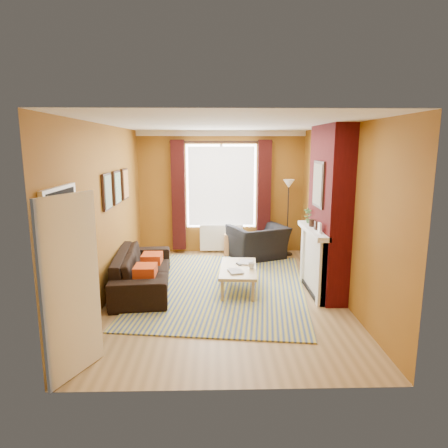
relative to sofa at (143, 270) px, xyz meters
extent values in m
plane|color=olive|center=(1.42, -0.28, -0.33)|extent=(5.50, 5.50, 0.00)
cube|color=#915D1C|center=(1.42, 2.47, 1.07)|extent=(3.80, 0.02, 2.80)
cube|color=#915D1C|center=(1.42, -3.03, 1.07)|extent=(3.80, 0.02, 2.80)
cube|color=#915D1C|center=(3.32, -0.28, 1.07)|extent=(0.02, 5.50, 2.80)
cube|color=#915D1C|center=(-0.48, -0.28, 1.07)|extent=(0.02, 5.50, 2.80)
cube|color=white|center=(1.42, -0.28, 2.47)|extent=(3.80, 5.50, 0.01)
cube|color=#45090A|center=(3.14, -0.28, 1.07)|extent=(0.35, 1.40, 2.80)
cube|color=white|center=(2.95, -0.28, 0.22)|extent=(0.12, 1.30, 1.10)
cube|color=white|center=(2.90, -0.28, 0.75)|extent=(0.22, 1.40, 0.08)
cube|color=white|center=(2.93, -0.86, 0.19)|extent=(0.16, 0.14, 1.04)
cube|color=white|center=(2.93, 0.30, 0.19)|extent=(0.16, 0.14, 1.04)
cube|color=black|center=(2.98, -0.28, 0.12)|extent=(0.06, 0.80, 0.90)
cube|color=black|center=(2.96, -0.28, -0.30)|extent=(0.20, 1.00, 0.06)
cube|color=white|center=(2.91, -0.63, 0.87)|extent=(0.03, 0.12, 0.16)
cube|color=black|center=(2.91, -0.38, 0.86)|extent=(0.03, 0.10, 0.14)
cylinder|color=black|center=(2.91, -0.13, 0.85)|extent=(0.10, 0.10, 0.12)
cube|color=black|center=(2.96, -0.28, 1.52)|extent=(0.03, 0.60, 0.75)
cube|color=#AE713B|center=(2.93, -0.28, 1.52)|extent=(0.01, 0.52, 0.66)
cube|color=white|center=(1.42, 2.43, 2.41)|extent=(3.80, 0.08, 0.12)
cube|color=white|center=(1.42, 2.44, 1.22)|extent=(1.60, 0.04, 1.90)
cube|color=white|center=(1.42, 2.40, 1.22)|extent=(1.50, 0.02, 1.80)
cube|color=white|center=(1.42, 2.42, 1.22)|extent=(0.06, 0.04, 1.90)
cube|color=#390E0D|center=(0.44, 2.35, 1.02)|extent=(0.30, 0.16, 2.50)
cube|color=#390E0D|center=(2.40, 2.35, 1.02)|extent=(0.30, 0.16, 2.50)
cylinder|color=black|center=(1.42, 2.35, 2.22)|extent=(2.30, 0.05, 0.05)
cube|color=white|center=(1.42, 2.37, 0.02)|extent=(1.00, 0.10, 0.60)
cube|color=white|center=(0.97, 2.31, 0.02)|extent=(0.04, 0.03, 0.56)
cube|color=white|center=(1.08, 2.31, 0.02)|extent=(0.04, 0.03, 0.56)
cube|color=white|center=(1.19, 2.31, 0.02)|extent=(0.04, 0.03, 0.56)
cube|color=white|center=(1.30, 2.31, 0.02)|extent=(0.04, 0.03, 0.56)
cube|color=white|center=(1.41, 2.31, 0.02)|extent=(0.04, 0.03, 0.56)
cube|color=white|center=(1.52, 2.31, 0.02)|extent=(0.04, 0.03, 0.56)
cube|color=white|center=(1.63, 2.31, 0.02)|extent=(0.04, 0.03, 0.56)
cube|color=white|center=(1.74, 2.31, 0.02)|extent=(0.04, 0.03, 0.56)
cube|color=white|center=(1.85, 2.31, 0.02)|extent=(0.04, 0.03, 0.56)
cube|color=black|center=(-0.45, -0.38, 1.42)|extent=(0.04, 0.44, 0.58)
cube|color=#C5D832|center=(-0.43, -0.38, 1.42)|extent=(0.01, 0.38, 0.52)
cube|color=black|center=(-0.45, 0.27, 1.42)|extent=(0.04, 0.44, 0.58)
cube|color=#2F8E57|center=(-0.43, 0.27, 1.42)|extent=(0.01, 0.38, 0.52)
cube|color=black|center=(-0.45, 0.92, 1.42)|extent=(0.04, 0.44, 0.58)
cube|color=#CB4B32|center=(-0.43, 0.92, 1.42)|extent=(0.01, 0.38, 0.52)
cube|color=white|center=(-0.46, -2.33, 0.67)|extent=(0.05, 0.94, 2.06)
cube|color=black|center=(-0.44, -2.33, 0.67)|extent=(0.02, 0.80, 1.98)
cube|color=white|center=(-0.26, -2.69, 0.67)|extent=(0.37, 0.74, 1.98)
imported|color=#427B36|center=(2.91, 0.17, 0.92)|extent=(0.14, 0.10, 0.27)
cube|color=#B6370F|center=(0.15, -0.60, 0.18)|extent=(0.34, 0.40, 0.16)
cube|color=#B6370F|center=(0.15, 0.10, 0.18)|extent=(0.34, 0.40, 0.16)
cube|color=#304885|center=(1.41, 0.01, -0.32)|extent=(3.29, 4.22, 0.02)
imported|color=black|center=(0.00, 0.00, 0.00)|extent=(1.09, 2.35, 0.67)
imported|color=black|center=(2.22, 1.82, 0.04)|extent=(1.44, 1.37, 0.74)
cube|color=tan|center=(1.66, -0.14, 0.05)|extent=(0.71, 1.27, 0.05)
cylinder|color=tan|center=(1.38, -0.67, -0.15)|extent=(0.06, 0.06, 0.36)
cylinder|color=tan|center=(1.87, -0.71, -0.15)|extent=(0.06, 0.06, 0.36)
cylinder|color=tan|center=(1.46, 0.43, -0.15)|extent=(0.06, 0.06, 0.36)
cylinder|color=tan|center=(1.95, 0.39, -0.15)|extent=(0.06, 0.06, 0.36)
cylinder|color=#9E7044|center=(1.67, 2.12, -0.09)|extent=(0.45, 0.45, 0.49)
cylinder|color=black|center=(2.92, 2.12, -0.32)|extent=(0.26, 0.26, 0.03)
cylinder|color=black|center=(2.92, 2.12, 0.49)|extent=(0.03, 0.03, 1.59)
cone|color=#F2E5C6|center=(2.92, 2.12, 1.30)|extent=(0.26, 0.26, 0.19)
imported|color=#999999|center=(1.49, -0.43, 0.09)|extent=(0.28, 0.34, 0.03)
imported|color=#999999|center=(1.70, 0.15, 0.09)|extent=(0.30, 0.36, 0.02)
imported|color=#999999|center=(1.88, -0.21, 0.13)|extent=(0.11, 0.11, 0.10)
cube|color=black|center=(1.68, 0.02, 0.09)|extent=(0.10, 0.16, 0.02)
camera|label=1|loc=(1.25, -6.72, 2.14)|focal=32.00mm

